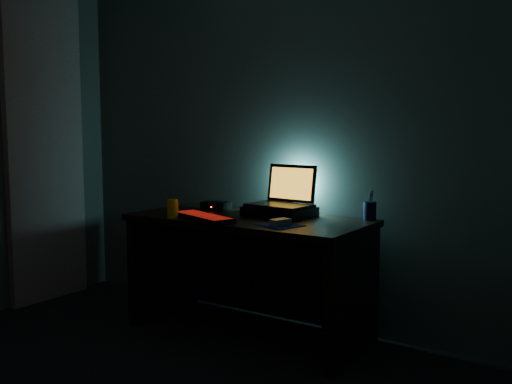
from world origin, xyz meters
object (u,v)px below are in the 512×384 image
pen_cup (370,211)px  mouse (280,222)px  router (216,206)px  laptop (284,196)px  keyboard (203,217)px  juice_glass (173,209)px

pen_cup → mouse: bearing=-126.3°
mouse → router: (-0.69, 0.31, 0.01)m
laptop → mouse: bearing=-57.0°
mouse → pen_cup: (0.34, 0.47, 0.03)m
keyboard → juice_glass: bearing=-144.3°
router → juice_glass: bearing=-100.5°
keyboard → pen_cup: pen_cup is taller
mouse → laptop: bearing=134.8°
keyboard → router: bearing=137.0°
laptop → keyboard: size_ratio=0.79×
mouse → juice_glass: (-0.70, -0.12, 0.04)m
mouse → router: bearing=173.4°
laptop → router: 0.52m
juice_glass → router: bearing=89.4°
keyboard → juice_glass: juice_glass is taller
pen_cup → router: bearing=-171.2°
pen_cup → keyboard: bearing=-147.6°
laptop → mouse: laptop is taller
pen_cup → router: (-1.04, -0.16, -0.03)m
laptop → juice_glass: laptop is taller
laptop → router: laptop is taller
keyboard → mouse: (0.50, 0.07, 0.01)m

